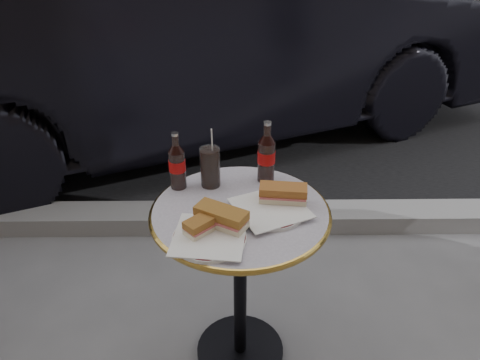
{
  "coord_description": "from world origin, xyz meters",
  "views": [
    {
      "loc": [
        -0.02,
        -1.32,
        1.64
      ],
      "look_at": [
        0.0,
        0.05,
        0.82
      ],
      "focal_mm": 35.0,
      "sensor_mm": 36.0,
      "label": 1
    }
  ],
  "objects_px": {
    "bistro_table": "(240,289)",
    "cola_bottle_left": "(177,161)",
    "plate_right": "(270,210)",
    "cola_glass": "(210,167)",
    "cola_bottle_right": "(267,152)",
    "plate_left": "(209,238)",
    "parked_car": "(196,32)"
  },
  "relations": [
    {
      "from": "bistro_table",
      "to": "plate_right",
      "type": "distance_m",
      "value": 0.39
    },
    {
      "from": "plate_right",
      "to": "cola_bottle_left",
      "type": "distance_m",
      "value": 0.38
    },
    {
      "from": "plate_right",
      "to": "cola_glass",
      "type": "height_order",
      "value": "cola_glass"
    },
    {
      "from": "cola_bottle_left",
      "to": "bistro_table",
      "type": "bearing_deg",
      "value": -33.8
    },
    {
      "from": "cola_bottle_right",
      "to": "cola_bottle_left",
      "type": "bearing_deg",
      "value": -171.84
    },
    {
      "from": "bistro_table",
      "to": "parked_car",
      "type": "xyz_separation_m",
      "value": [
        -0.3,
        2.22,
        0.43
      ]
    },
    {
      "from": "cola_bottle_left",
      "to": "cola_bottle_right",
      "type": "bearing_deg",
      "value": 8.16
    },
    {
      "from": "cola_glass",
      "to": "cola_bottle_right",
      "type": "bearing_deg",
      "value": 9.46
    },
    {
      "from": "plate_right",
      "to": "cola_bottle_right",
      "type": "xyz_separation_m",
      "value": [
        -0.0,
        0.21,
        0.11
      ]
    },
    {
      "from": "cola_bottle_right",
      "to": "parked_car",
      "type": "relative_size",
      "value": 0.05
    },
    {
      "from": "cola_bottle_left",
      "to": "plate_left",
      "type": "bearing_deg",
      "value": -68.1
    },
    {
      "from": "plate_left",
      "to": "parked_car",
      "type": "relative_size",
      "value": 0.05
    },
    {
      "from": "cola_bottle_right",
      "to": "cola_glass",
      "type": "distance_m",
      "value": 0.21
    },
    {
      "from": "plate_left",
      "to": "parked_car",
      "type": "height_order",
      "value": "parked_car"
    },
    {
      "from": "plate_left",
      "to": "cola_glass",
      "type": "relative_size",
      "value": 1.53
    },
    {
      "from": "cola_bottle_right",
      "to": "plate_left",
      "type": "bearing_deg",
      "value": -118.43
    },
    {
      "from": "bistro_table",
      "to": "cola_glass",
      "type": "bearing_deg",
      "value": 123.41
    },
    {
      "from": "bistro_table",
      "to": "cola_glass",
      "type": "height_order",
      "value": "cola_glass"
    },
    {
      "from": "cola_bottle_right",
      "to": "parked_car",
      "type": "bearing_deg",
      "value": 101.1
    },
    {
      "from": "cola_bottle_right",
      "to": "cola_glass",
      "type": "bearing_deg",
      "value": -170.54
    },
    {
      "from": "bistro_table",
      "to": "cola_bottle_left",
      "type": "bearing_deg",
      "value": 146.2
    },
    {
      "from": "plate_right",
      "to": "cola_glass",
      "type": "xyz_separation_m",
      "value": [
        -0.21,
        0.18,
        0.07
      ]
    },
    {
      "from": "cola_bottle_right",
      "to": "parked_car",
      "type": "distance_m",
      "value": 2.06
    },
    {
      "from": "cola_glass",
      "to": "parked_car",
      "type": "relative_size",
      "value": 0.03
    },
    {
      "from": "bistro_table",
      "to": "cola_bottle_left",
      "type": "distance_m",
      "value": 0.55
    },
    {
      "from": "plate_left",
      "to": "cola_bottle_right",
      "type": "bearing_deg",
      "value": 61.57
    },
    {
      "from": "plate_right",
      "to": "cola_bottle_left",
      "type": "xyz_separation_m",
      "value": [
        -0.33,
        0.16,
        0.1
      ]
    },
    {
      "from": "plate_left",
      "to": "cola_bottle_left",
      "type": "height_order",
      "value": "cola_bottle_left"
    },
    {
      "from": "plate_left",
      "to": "plate_right",
      "type": "bearing_deg",
      "value": 37.32
    },
    {
      "from": "plate_left",
      "to": "parked_car",
      "type": "xyz_separation_m",
      "value": [
        -0.2,
        2.39,
        0.06
      ]
    },
    {
      "from": "cola_bottle_left",
      "to": "parked_car",
      "type": "relative_size",
      "value": 0.05
    },
    {
      "from": "plate_left",
      "to": "cola_glass",
      "type": "bearing_deg",
      "value": 91.68
    }
  ]
}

